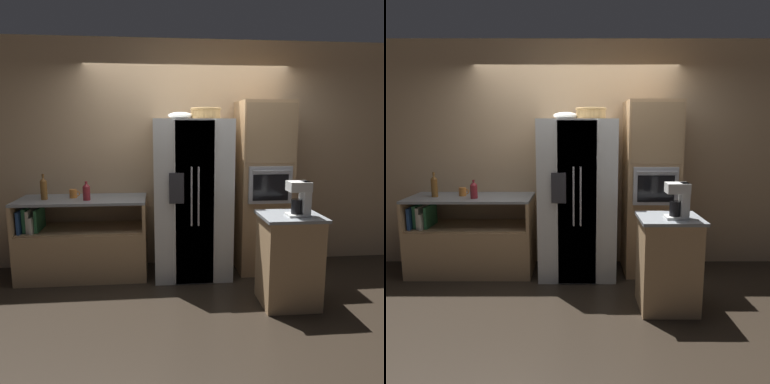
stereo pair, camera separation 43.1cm
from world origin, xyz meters
TOP-DOWN VIEW (x-y plane):
  - ground_plane at (0.00, 0.00)m, footprint 20.00×20.00m
  - wall_back at (0.00, 0.48)m, footprint 12.00×0.06m
  - counter_left at (-1.28, 0.12)m, footprint 1.46×0.66m
  - refrigerator at (0.01, 0.07)m, footprint 0.88×0.78m
  - wall_oven at (0.88, 0.14)m, footprint 0.61×0.67m
  - island_counter at (0.88, -0.83)m, footprint 0.59×0.53m
  - wicker_basket at (0.16, 0.03)m, footprint 0.35×0.35m
  - fruit_bowl at (-0.12, 0.04)m, footprint 0.28×0.28m
  - bottle_tall at (-1.68, 0.10)m, footprint 0.07×0.07m
  - bottle_short at (-1.19, -0.00)m, footprint 0.08×0.08m
  - mug at (-1.37, 0.17)m, footprint 0.12×0.08m
  - coffee_maker at (0.95, -0.89)m, footprint 0.21×0.17m

SIDE VIEW (x-z plane):
  - ground_plane at x=0.00m, z-range 0.00..0.00m
  - counter_left at x=-1.28m, z-range -0.13..0.81m
  - island_counter at x=0.88m, z-range 0.00..0.92m
  - refrigerator at x=0.01m, z-range 0.00..1.84m
  - mug at x=-1.37m, z-range 0.93..1.04m
  - wall_oven at x=0.88m, z-range 0.00..2.06m
  - bottle_short at x=-1.19m, z-range 0.93..1.14m
  - bottle_tall at x=-1.68m, z-range 0.92..1.21m
  - coffee_maker at x=0.95m, z-range 0.93..1.26m
  - wall_back at x=0.00m, z-range 0.00..2.80m
  - fruit_bowl at x=-0.12m, z-range 1.84..1.92m
  - wicker_basket at x=0.16m, z-range 1.85..1.97m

